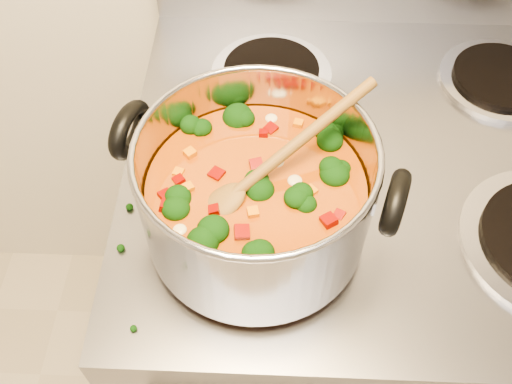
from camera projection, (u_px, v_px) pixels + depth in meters
electric_range at (352, 294)px, 1.18m from camera, size 0.76×0.69×1.08m
stockpot at (256, 195)px, 0.66m from camera, size 0.33×0.27×0.16m
wooden_spoon at (262, 172)px, 0.63m from camera, size 0.21×0.16×0.10m
cooktop_crumbs at (340, 250)px, 0.71m from camera, size 0.13×0.32×0.01m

